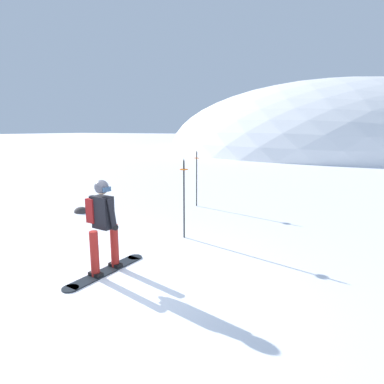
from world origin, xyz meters
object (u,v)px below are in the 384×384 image
piste_marker_near (184,193)px  piste_marker_far (197,175)px  snowboarder_main (102,224)px  rock_mid (82,212)px

piste_marker_near → piste_marker_far: (-1.14, 3.08, -0.01)m
snowboarder_main → piste_marker_far: size_ratio=0.97×
rock_mid → piste_marker_far: bearing=39.6°
piste_marker_far → snowboarder_main: bearing=-82.4°
piste_marker_near → piste_marker_far: size_ratio=1.01×
snowboarder_main → piste_marker_near: size_ratio=0.95×
snowboarder_main → piste_marker_far: bearing=97.6°
snowboarder_main → rock_mid: size_ratio=3.76×
snowboarder_main → rock_mid: (-3.61, 3.05, -0.92)m
piste_marker_near → rock_mid: size_ratio=3.94×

